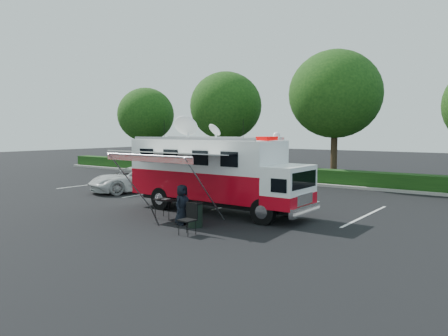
% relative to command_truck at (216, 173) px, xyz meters
% --- Properties ---
extents(ground_plane, '(120.00, 120.00, 0.00)m').
position_rel_command_truck_xyz_m(ground_plane, '(0.07, 0.00, -1.73)').
color(ground_plane, black).
rests_on(ground_plane, ground).
extents(back_border, '(60.00, 6.14, 8.87)m').
position_rel_command_truck_xyz_m(back_border, '(1.22, 12.90, 3.27)').
color(back_border, '#9E998E').
rests_on(back_border, ground_plane).
extents(stall_lines, '(24.12, 5.50, 0.01)m').
position_rel_command_truck_xyz_m(stall_lines, '(-0.43, 3.00, -1.73)').
color(stall_lines, silver).
rests_on(stall_lines, ground_plane).
extents(command_truck, '(8.42, 2.32, 4.04)m').
position_rel_command_truck_xyz_m(command_truck, '(0.00, 0.00, 0.00)').
color(command_truck, black).
rests_on(command_truck, ground_plane).
extents(awning, '(4.59, 2.39, 2.78)m').
position_rel_command_truck_xyz_m(awning, '(-0.75, -2.41, 0.87)').
color(awning, silver).
rests_on(awning, ground_plane).
extents(white_suv, '(3.86, 5.63, 1.43)m').
position_rel_command_truck_xyz_m(white_suv, '(-7.77, 2.28, -1.73)').
color(white_suv, silver).
rests_on(white_suv, ground_plane).
extents(person, '(0.52, 0.77, 1.52)m').
position_rel_command_truck_xyz_m(person, '(0.50, -2.77, -1.73)').
color(person, black).
rests_on(person, ground_plane).
extents(folding_table, '(0.98, 0.74, 0.78)m').
position_rel_command_truck_xyz_m(folding_table, '(-0.81, -2.28, -1.00)').
color(folding_table, black).
rests_on(folding_table, ground_plane).
extents(folding_chair, '(0.55, 0.57, 1.08)m').
position_rel_command_truck_xyz_m(folding_chair, '(1.76, -3.79, -1.09)').
color(folding_chair, black).
rests_on(folding_chair, ground_plane).
extents(trash_bin, '(0.61, 0.61, 0.90)m').
position_rel_command_truck_xyz_m(trash_bin, '(1.17, -2.80, -1.28)').
color(trash_bin, black).
rests_on(trash_bin, ground_plane).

